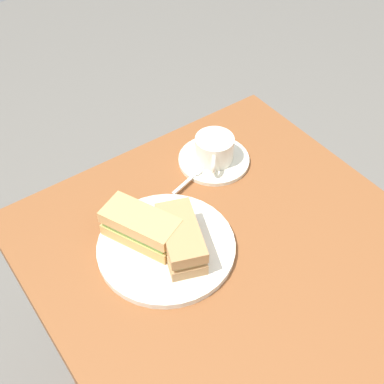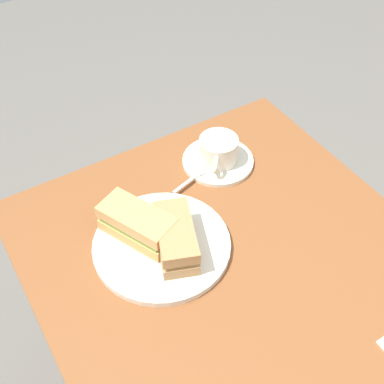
{
  "view_description": "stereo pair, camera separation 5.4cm",
  "coord_description": "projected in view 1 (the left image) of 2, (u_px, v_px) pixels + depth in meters",
  "views": [
    {
      "loc": [
        -0.3,
        0.42,
        1.55
      ],
      "look_at": [
        0.29,
        -0.01,
        0.78
      ],
      "focal_mm": 47.88,
      "sensor_mm": 36.0,
      "label": 1
    },
    {
      "loc": [
        -0.33,
        0.37,
        1.55
      ],
      "look_at": [
        0.29,
        -0.01,
        0.78
      ],
      "focal_mm": 47.88,
      "sensor_mm": 36.0,
      "label": 2
    }
  ],
  "objects": [
    {
      "name": "coffee_cup",
      "position": [
        214.0,
        148.0,
        1.14
      ],
      "size": [
        0.1,
        0.09,
        0.06
      ],
      "color": "silver",
      "rests_on": "coffee_saucer"
    },
    {
      "name": "sandwich_back",
      "position": [
        141.0,
        227.0,
        0.98
      ],
      "size": [
        0.16,
        0.12,
        0.06
      ],
      "color": "tan",
      "rests_on": "sandwich_plate"
    },
    {
      "name": "coffee_saucer",
      "position": [
        214.0,
        160.0,
        1.17
      ],
      "size": [
        0.16,
        0.16,
        0.01
      ],
      "primitive_type": "cylinder",
      "color": "silver",
      "rests_on": "dining_table"
    },
    {
      "name": "dining_table",
      "position": [
        275.0,
        332.0,
        1.0
      ],
      "size": [
        1.02,
        0.74,
        0.75
      ],
      "color": "brown",
      "rests_on": "ground_plane"
    },
    {
      "name": "sandwich_plate",
      "position": [
        166.0,
        247.0,
        1.0
      ],
      "size": [
        0.27,
        0.27,
        0.01
      ],
      "primitive_type": "cylinder",
      "color": "silver",
      "rests_on": "dining_table"
    },
    {
      "name": "spoon",
      "position": [
        192.0,
        176.0,
        1.12
      ],
      "size": [
        0.04,
        0.1,
        0.01
      ],
      "color": "silver",
      "rests_on": "coffee_saucer"
    },
    {
      "name": "sandwich_front",
      "position": [
        181.0,
        238.0,
        0.96
      ],
      "size": [
        0.16,
        0.11,
        0.06
      ],
      "color": "tan",
      "rests_on": "sandwich_plate"
    }
  ]
}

